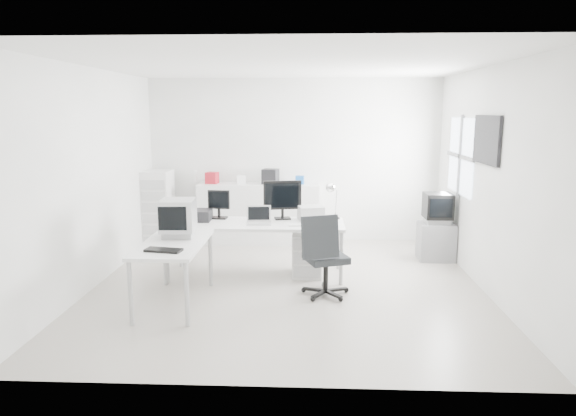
{
  "coord_description": "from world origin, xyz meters",
  "views": [
    {
      "loc": [
        0.29,
        -6.39,
        2.25
      ],
      "look_at": [
        0.0,
        0.2,
        1.0
      ],
      "focal_mm": 32.0,
      "sensor_mm": 36.0,
      "label": 1
    }
  ],
  "objects_px": {
    "main_desk": "(256,249)",
    "lcd_monitor_small": "(219,205)",
    "side_desk": "(175,273)",
    "crt_monitor": "(178,216)",
    "inkjet_printer": "(196,215)",
    "laser_printer": "(311,213)",
    "laptop": "(259,216)",
    "tv_cabinet": "(436,241)",
    "lcd_monitor_large": "(282,200)",
    "office_chair": "(326,254)",
    "drawer_pedestal": "(307,254)",
    "sideboard": "(259,213)",
    "filing_cabinet": "(159,208)",
    "crt_tv": "(438,209)"
  },
  "relations": [
    {
      "from": "main_desk",
      "to": "lcd_monitor_small",
      "type": "bearing_deg",
      "value": 155.56
    },
    {
      "from": "drawer_pedestal",
      "to": "sideboard",
      "type": "xyz_separation_m",
      "value": [
        -0.84,
        1.76,
        0.22
      ]
    },
    {
      "from": "tv_cabinet",
      "to": "filing_cabinet",
      "type": "height_order",
      "value": "filing_cabinet"
    },
    {
      "from": "lcd_monitor_large",
      "to": "office_chair",
      "type": "distance_m",
      "value": 1.25
    },
    {
      "from": "lcd_monitor_small",
      "to": "inkjet_printer",
      "type": "bearing_deg",
      "value": -147.51
    },
    {
      "from": "main_desk",
      "to": "laptop",
      "type": "relative_size",
      "value": 6.74
    },
    {
      "from": "tv_cabinet",
      "to": "sideboard",
      "type": "xyz_separation_m",
      "value": [
        -2.81,
        0.92,
        0.23
      ]
    },
    {
      "from": "side_desk",
      "to": "crt_monitor",
      "type": "bearing_deg",
      "value": 90.0
    },
    {
      "from": "main_desk",
      "to": "laptop",
      "type": "distance_m",
      "value": 0.5
    },
    {
      "from": "lcd_monitor_small",
      "to": "office_chair",
      "type": "xyz_separation_m",
      "value": [
        1.49,
        -0.99,
        -0.42
      ]
    },
    {
      "from": "laptop",
      "to": "office_chair",
      "type": "xyz_separation_m",
      "value": [
        0.89,
        -0.64,
        -0.34
      ]
    },
    {
      "from": "inkjet_printer",
      "to": "laptop",
      "type": "bearing_deg",
      "value": -13.13
    },
    {
      "from": "side_desk",
      "to": "tv_cabinet",
      "type": "height_order",
      "value": "side_desk"
    },
    {
      "from": "drawer_pedestal",
      "to": "tv_cabinet",
      "type": "distance_m",
      "value": 2.14
    },
    {
      "from": "tv_cabinet",
      "to": "filing_cabinet",
      "type": "relative_size",
      "value": 0.45
    },
    {
      "from": "laptop",
      "to": "crt_tv",
      "type": "height_order",
      "value": "crt_tv"
    },
    {
      "from": "filing_cabinet",
      "to": "tv_cabinet",
      "type": "bearing_deg",
      "value": -9.23
    },
    {
      "from": "tv_cabinet",
      "to": "crt_tv",
      "type": "relative_size",
      "value": 1.15
    },
    {
      "from": "side_desk",
      "to": "office_chair",
      "type": "relative_size",
      "value": 1.33
    },
    {
      "from": "lcd_monitor_large",
      "to": "laser_printer",
      "type": "bearing_deg",
      "value": -16.37
    },
    {
      "from": "laptop",
      "to": "tv_cabinet",
      "type": "xyz_separation_m",
      "value": [
        2.62,
        0.99,
        -0.58
      ]
    },
    {
      "from": "lcd_monitor_large",
      "to": "main_desk",
      "type": "bearing_deg",
      "value": -156.54
    },
    {
      "from": "filing_cabinet",
      "to": "sideboard",
      "type": "bearing_deg",
      "value": 6.44
    },
    {
      "from": "main_desk",
      "to": "crt_monitor",
      "type": "relative_size",
      "value": 4.7
    },
    {
      "from": "crt_monitor",
      "to": "lcd_monitor_large",
      "type": "bearing_deg",
      "value": 38.96
    },
    {
      "from": "crt_tv",
      "to": "laser_printer",
      "type": "bearing_deg",
      "value": -160.79
    },
    {
      "from": "lcd_monitor_large",
      "to": "tv_cabinet",
      "type": "xyz_separation_m",
      "value": [
        2.32,
        0.64,
        -0.74
      ]
    },
    {
      "from": "crt_monitor",
      "to": "crt_tv",
      "type": "distance_m",
      "value": 3.93
    },
    {
      "from": "lcd_monitor_small",
      "to": "office_chair",
      "type": "bearing_deg",
      "value": -27.69
    },
    {
      "from": "office_chair",
      "to": "crt_tv",
      "type": "xyz_separation_m",
      "value": [
        1.73,
        1.63,
        0.27
      ]
    },
    {
      "from": "office_chair",
      "to": "lcd_monitor_small",
      "type": "bearing_deg",
      "value": 126.08
    },
    {
      "from": "lcd_monitor_large",
      "to": "sideboard",
      "type": "height_order",
      "value": "lcd_monitor_large"
    },
    {
      "from": "main_desk",
      "to": "crt_tv",
      "type": "bearing_deg",
      "value": 18.41
    },
    {
      "from": "laptop",
      "to": "drawer_pedestal",
      "type": "bearing_deg",
      "value": 7.72
    },
    {
      "from": "inkjet_printer",
      "to": "tv_cabinet",
      "type": "distance_m",
      "value": 3.65
    },
    {
      "from": "inkjet_printer",
      "to": "main_desk",
      "type": "bearing_deg",
      "value": -7.31
    },
    {
      "from": "lcd_monitor_large",
      "to": "filing_cabinet",
      "type": "xyz_separation_m",
      "value": [
        -2.18,
        1.37,
        -0.39
      ]
    },
    {
      "from": "inkjet_printer",
      "to": "filing_cabinet",
      "type": "bearing_deg",
      "value": 122.24
    },
    {
      "from": "side_desk",
      "to": "laser_printer",
      "type": "relative_size",
      "value": 4.14
    },
    {
      "from": "inkjet_printer",
      "to": "lcd_monitor_large",
      "type": "distance_m",
      "value": 1.23
    },
    {
      "from": "main_desk",
      "to": "crt_monitor",
      "type": "bearing_deg",
      "value": -135.0
    },
    {
      "from": "laser_printer",
      "to": "tv_cabinet",
      "type": "distance_m",
      "value": 2.11
    },
    {
      "from": "inkjet_printer",
      "to": "laser_printer",
      "type": "distance_m",
      "value": 1.6
    },
    {
      "from": "laptop",
      "to": "filing_cabinet",
      "type": "height_order",
      "value": "filing_cabinet"
    },
    {
      "from": "side_desk",
      "to": "laser_printer",
      "type": "xyz_separation_m",
      "value": [
        1.6,
        1.32,
        0.47
      ]
    },
    {
      "from": "crt_monitor",
      "to": "lcd_monitor_small",
      "type": "bearing_deg",
      "value": 71.19
    },
    {
      "from": "lcd_monitor_small",
      "to": "crt_monitor",
      "type": "xyz_separation_m",
      "value": [
        -0.3,
        -1.1,
        0.06
      ]
    },
    {
      "from": "inkjet_printer",
      "to": "lcd_monitor_large",
      "type": "relative_size",
      "value": 0.76
    },
    {
      "from": "filing_cabinet",
      "to": "inkjet_printer",
      "type": "bearing_deg",
      "value": -57.16
    },
    {
      "from": "inkjet_printer",
      "to": "office_chair",
      "type": "xyz_separation_m",
      "value": [
        1.79,
        -0.84,
        -0.3
      ]
    }
  ]
}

